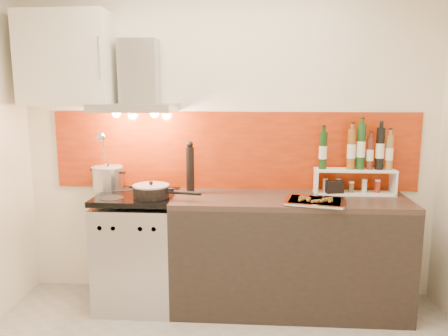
# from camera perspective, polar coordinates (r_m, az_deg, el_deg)

# --- Properties ---
(back_wall) EXTENTS (3.40, 0.02, 2.60)m
(back_wall) POSITION_cam_1_polar(r_m,az_deg,el_deg) (3.61, 0.49, 3.56)
(back_wall) COLOR silver
(back_wall) RESTS_ON ground
(backsplash) EXTENTS (3.00, 0.02, 0.64)m
(backsplash) POSITION_cam_1_polar(r_m,az_deg,el_deg) (3.61, 1.27, 2.27)
(backsplash) COLOR maroon
(backsplash) RESTS_ON back_wall
(range_stove) EXTENTS (0.60, 0.60, 0.91)m
(range_stove) POSITION_cam_1_polar(r_m,az_deg,el_deg) (3.63, -11.13, -10.57)
(range_stove) COLOR #B7B7BA
(range_stove) RESTS_ON ground
(counter) EXTENTS (1.80, 0.60, 0.90)m
(counter) POSITION_cam_1_polar(r_m,az_deg,el_deg) (3.52, 8.46, -10.96)
(counter) COLOR black
(counter) RESTS_ON ground
(range_hood) EXTENTS (0.62, 0.50, 0.61)m
(range_hood) POSITION_cam_1_polar(r_m,az_deg,el_deg) (3.54, -11.23, 10.43)
(range_hood) COLOR #B7B7BA
(range_hood) RESTS_ON back_wall
(upper_cabinet) EXTENTS (0.70, 0.35, 0.72)m
(upper_cabinet) POSITION_cam_1_polar(r_m,az_deg,el_deg) (3.72, -19.83, 13.21)
(upper_cabinet) COLOR beige
(upper_cabinet) RESTS_ON back_wall
(stock_pot) EXTENTS (0.26, 0.26, 0.22)m
(stock_pot) POSITION_cam_1_polar(r_m,az_deg,el_deg) (3.71, -14.94, -1.23)
(stock_pot) COLOR #B7B7BA
(stock_pot) RESTS_ON range_stove
(saute_pan) EXTENTS (0.53, 0.28, 0.13)m
(saute_pan) POSITION_cam_1_polar(r_m,az_deg,el_deg) (3.35, -9.37, -2.99)
(saute_pan) COLOR black
(saute_pan) RESTS_ON range_stove
(utensil_jar) EXTENTS (0.10, 0.15, 0.49)m
(utensil_jar) POSITION_cam_1_polar(r_m,az_deg,el_deg) (3.63, -15.37, -0.84)
(utensil_jar) COLOR silver
(utensil_jar) RESTS_ON range_stove
(pepper_mill) EXTENTS (0.07, 0.07, 0.42)m
(pepper_mill) POSITION_cam_1_polar(r_m,az_deg,el_deg) (3.47, -4.44, -0.04)
(pepper_mill) COLOR black
(pepper_mill) RESTS_ON counter
(step_shelf) EXTENTS (0.62, 0.17, 0.55)m
(step_shelf) POSITION_cam_1_polar(r_m,az_deg,el_deg) (3.58, 17.14, 0.60)
(step_shelf) COLOR white
(step_shelf) RESTS_ON counter
(caddy_box) EXTENTS (0.14, 0.08, 0.12)m
(caddy_box) POSITION_cam_1_polar(r_m,az_deg,el_deg) (3.53, 14.25, -2.49)
(caddy_box) COLOR black
(caddy_box) RESTS_ON counter
(baking_tray) EXTENTS (0.48, 0.41, 0.03)m
(baking_tray) POSITION_cam_1_polar(r_m,az_deg,el_deg) (3.25, 11.78, -4.24)
(baking_tray) COLOR silver
(baking_tray) RESTS_ON counter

